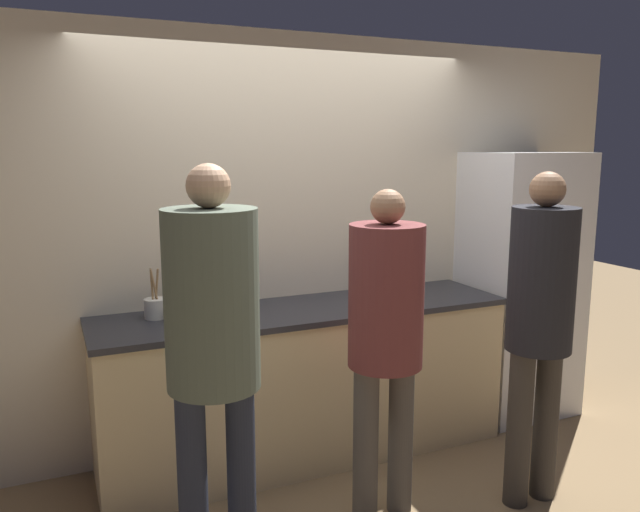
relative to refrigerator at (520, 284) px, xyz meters
The scene contains 12 objects.
ground_plane 1.95m from the refrigerator, 167.06° to the right, with size 14.00×14.00×0.00m, color #8C704C.
wall_back 1.73m from the refrigerator, 169.06° to the left, with size 5.20×0.06×2.60m.
counter 1.73m from the refrigerator, behind, with size 2.53×0.68×0.95m.
refrigerator is the anchor object (origin of this frame).
person_left 2.61m from the refrigerator, 160.31° to the right, with size 0.40×0.40×1.84m.
person_center 1.74m from the refrigerator, 153.10° to the right, with size 0.37×0.37×1.71m.
person_right 1.25m from the refrigerator, 127.14° to the right, with size 0.34×0.34×1.78m.
fruit_bowl 2.33m from the refrigerator, behind, with size 0.27×0.27×0.15m.
utensil_crock 2.54m from the refrigerator, behind, with size 0.13×0.13×0.29m.
bottle_red 2.24m from the refrigerator, behind, with size 0.07×0.07×0.20m.
bottle_amber 2.30m from the refrigerator, behind, with size 0.06×0.06×0.21m.
cup_black 2.03m from the refrigerator, behind, with size 0.09×0.09×0.10m.
Camera 1 is at (-1.40, -3.01, 1.91)m, focal length 35.00 mm.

